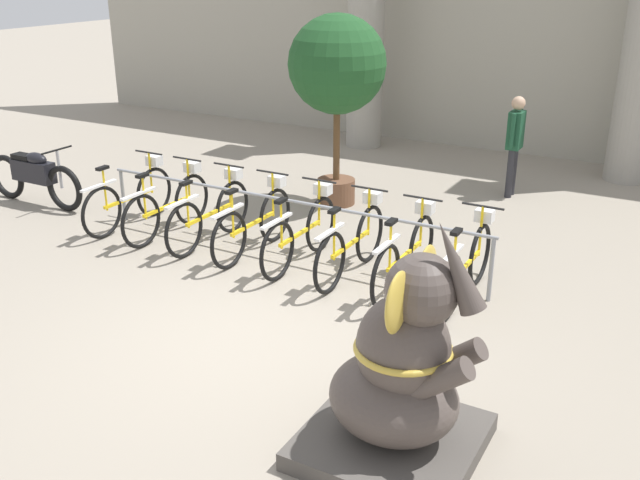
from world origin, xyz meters
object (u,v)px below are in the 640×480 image
person_pedestrian (515,138)px  bicycle_5 (352,242)px  bicycle_1 (169,205)px  motorcycle (35,176)px  bicycle_0 (130,197)px  elephant_statue (401,378)px  bicycle_7 (467,265)px  bicycle_3 (254,222)px  potted_tree (337,70)px  bicycle_6 (406,254)px  bicycle_2 (211,213)px  bicycle_4 (301,232)px

person_pedestrian → bicycle_5: bearing=-101.8°
bicycle_1 → motorcycle: 2.61m
bicycle_0 → elephant_statue: size_ratio=0.90×
bicycle_7 → elephant_statue: (0.40, -2.79, 0.25)m
bicycle_5 → bicycle_7: (1.39, 0.03, 0.00)m
bicycle_7 → person_pedestrian: 3.99m
person_pedestrian → motorcycle: bearing=-147.5°
bicycle_3 → bicycle_5: (1.39, -0.01, 0.00)m
elephant_statue → person_pedestrian: size_ratio=1.24×
bicycle_0 → person_pedestrian: person_pedestrian is taller
motorcycle → bicycle_1: bearing=0.2°
bicycle_0 → elephant_statue: elephant_statue is taller
bicycle_1 → bicycle_3: (1.39, 0.01, 0.00)m
bicycle_0 → bicycle_1: size_ratio=1.00×
bicycle_1 → potted_tree: size_ratio=0.62×
bicycle_5 → bicycle_6: bearing=-2.5°
bicycle_0 → bicycle_7: size_ratio=1.00×
bicycle_5 → elephant_statue: elephant_statue is taller
bicycle_3 → bicycle_7: same height
elephant_statue → motorcycle: elephant_statue is taller
bicycle_2 → bicycle_7: 3.47m
bicycle_7 → person_pedestrian: size_ratio=1.11×
person_pedestrian → potted_tree: (-2.24, -1.67, 1.08)m
bicycle_4 → person_pedestrian: size_ratio=1.11×
bicycle_6 → potted_tree: (-2.11, 2.30, 1.61)m
elephant_statue → potted_tree: (-3.21, 5.04, 1.36)m
person_pedestrian → potted_tree: size_ratio=0.56×
person_pedestrian → potted_tree: 3.00m
bicycle_2 → bicycle_5: 2.08m
bicycle_2 → motorcycle: bicycle_2 is taller
bicycle_1 → bicycle_3: 1.39m
bicycle_4 → elephant_statue: elephant_statue is taller
bicycle_6 → person_pedestrian: size_ratio=1.11×
bicycle_2 → elephant_statue: elephant_statue is taller
bicycle_6 → motorcycle: (-6.08, 0.02, 0.04)m
bicycle_2 → potted_tree: 2.85m
bicycle_2 → potted_tree: size_ratio=0.62×
bicycle_1 → person_pedestrian: person_pedestrian is taller
bicycle_2 → potted_tree: (0.67, 2.26, 1.61)m
elephant_statue → bicycle_7: bearing=98.2°
bicycle_5 → bicycle_7: size_ratio=1.00×
bicycle_0 → bicycle_7: (4.86, 0.03, 0.00)m
bicycle_1 → bicycle_2: size_ratio=1.00×
elephant_statue → bicycle_2: bearing=144.4°
bicycle_6 → bicycle_5: bearing=177.5°
bicycle_7 → motorcycle: bearing=-179.7°
bicycle_4 → bicycle_5: 0.69m
motorcycle → bicycle_0: bearing=0.4°
elephant_statue → person_pedestrian: (-0.97, 6.71, 0.28)m
bicycle_1 → person_pedestrian: size_ratio=1.11×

